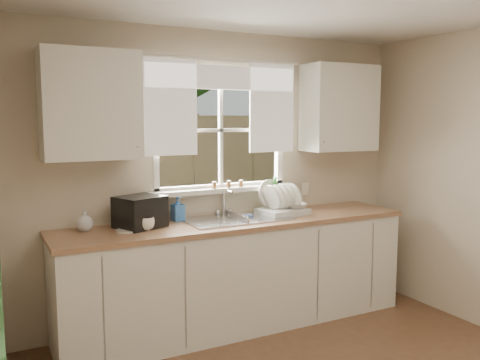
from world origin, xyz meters
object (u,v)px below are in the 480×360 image
soap_bottle_a (275,194)px  black_appliance (140,212)px  cup (146,224)px  dish_rack (282,205)px

soap_bottle_a → black_appliance: 1.27m
cup → soap_bottle_a: bearing=8.6°
dish_rack → cup: size_ratio=3.36×
cup → black_appliance: size_ratio=0.38×
cup → black_appliance: (-0.01, 0.12, 0.07)m
soap_bottle_a → black_appliance: (-1.27, -0.07, -0.04)m
dish_rack → soap_bottle_a: soap_bottle_a is taller
soap_bottle_a → cup: 1.28m
soap_bottle_a → black_appliance: soap_bottle_a is taller
dish_rack → soap_bottle_a: bearing=88.2°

